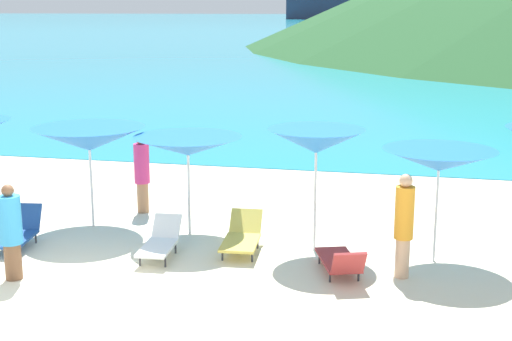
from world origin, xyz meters
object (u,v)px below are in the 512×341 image
Objects in this scene: umbrella_5 at (316,141)px; lounge_chair_5 at (242,236)px; umbrella_4 at (188,146)px; lounge_chair_2 at (341,261)px; lounge_chair_0 at (19,232)px; beachgoer_0 at (142,171)px; beachgoer_1 at (11,230)px; beachgoer_2 at (404,223)px; lounge_chair_7 at (160,241)px; umbrella_6 at (439,160)px; umbrella_3 at (89,139)px.

umbrella_5 reaches higher than lounge_chair_5.
umbrella_4 is 1.34× the size of lounge_chair_2.
lounge_chair_0 is 0.94× the size of lounge_chair_5.
lounge_chair_2 is 5.57m from beachgoer_0.
beachgoer_0 is (1.45, 2.73, 0.64)m from lounge_chair_0.
beachgoer_1 is 6.55m from beachgoer_2.
beachgoer_1 reaches higher than lounge_chair_7.
umbrella_6 is at bearing -6.31° from umbrella_4.
umbrella_6 is 7.93m from lounge_chair_0.
umbrella_6 is at bearing -2.74° from umbrella_5.
umbrella_3 is 1.44× the size of beachgoer_1.
beachgoer_2 is (-0.55, -0.94, -0.90)m from umbrella_6.
umbrella_3 is 2.15m from umbrella_4.
lounge_chair_2 is 1.07× the size of lounge_chair_5.
lounge_chair_0 reaches higher than lounge_chair_2.
umbrella_4 is 3.79m from beachgoer_1.
lounge_chair_2 is at bearing -62.80° from umbrella_5.
lounge_chair_2 is at bearing -28.65° from lounge_chair_5.
umbrella_4 is 2.06m from lounge_chair_7.
lounge_chair_5 is at bearing 19.14° from lounge_chair_7.
umbrella_4 is at bearing 173.69° from umbrella_6.
beachgoer_0 is at bearing 163.85° from umbrella_6.
umbrella_6 reaches higher than beachgoer_0.
umbrella_5 reaches higher than umbrella_3.
umbrella_4 is 2.64m from umbrella_5.
umbrella_5 is 2.27m from lounge_chair_2.
beachgoer_0 is (0.65, 1.18, -0.91)m from umbrella_3.
umbrella_6 is (4.77, -0.53, 0.05)m from umbrella_4.
umbrella_4 reaches higher than beachgoer_2.
umbrella_6 is at bearing 5.35° from lounge_chair_7.
umbrella_4 is 1.51× the size of lounge_chair_7.
lounge_chair_5 is at bearing 0.59° from lounge_chair_0.
lounge_chair_0 is at bearing -153.94° from umbrella_4.
umbrella_3 is 1.09× the size of umbrella_4.
beachgoer_2 is (1.64, -1.05, -1.13)m from umbrella_5.
lounge_chair_0 is (-5.53, -1.02, -1.80)m from umbrella_5.
umbrella_4 is 1.43× the size of lounge_chair_5.
umbrella_5 is 1.31× the size of beachgoer_0.
lounge_chair_0 is 7.20m from beachgoer_2.
umbrella_6 reaches higher than lounge_chair_0.
lounge_chair_5 is (-1.32, -0.35, -1.79)m from umbrella_5.
umbrella_5 is 1.64× the size of lounge_chair_0.
umbrella_3 reaches higher than umbrella_4.
lounge_chair_7 is 0.80× the size of beachgoer_2.
umbrella_5 is at bearing -150.10° from beachgoer_1.
lounge_chair_0 is at bearing -20.89° from lounge_chair_2.
lounge_chair_2 is at bearing -26.88° from umbrella_4.
umbrella_6 is 1.56× the size of lounge_chair_0.
umbrella_4 is at bearing -66.14° from beachgoer_0.
lounge_chair_2 is at bearing -17.91° from umbrella_3.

